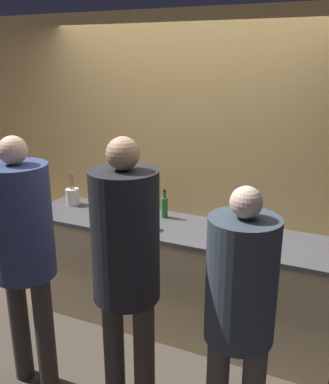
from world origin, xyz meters
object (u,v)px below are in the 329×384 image
object	(u,v)px
fruit_bowl	(122,214)
bottle_dark	(214,235)
person_center	(126,259)
bottle_green	(165,206)
utensil_crock	(72,196)
person_left	(23,240)
person_right	(240,303)
cup_white	(152,225)

from	to	relation	value
fruit_bowl	bottle_dark	world-z (taller)	bottle_dark
person_center	bottle_green	size ratio (longest dim) A/B	7.37
utensil_crock	person_center	bearing A→B (deg)	-43.08
person_left	utensil_crock	xyz separation A→B (m)	(-0.45, 1.14, -0.10)
person_left	bottle_green	xyz separation A→B (m)	(0.47, 1.19, -0.08)
bottle_green	bottle_dark	bearing A→B (deg)	-30.55
person_right	bottle_green	world-z (taller)	person_right
person_right	cup_white	xyz separation A→B (m)	(-0.95, 0.86, -0.03)
person_left	fruit_bowl	distance (m)	1.04
person_right	fruit_bowl	distance (m)	1.63
person_center	bottle_green	bearing A→B (deg)	104.10
bottle_green	cup_white	xyz separation A→B (m)	(0.02, -0.30, -0.06)
person_left	cup_white	world-z (taller)	person_left
person_center	person_right	world-z (taller)	person_center
fruit_bowl	bottle_green	size ratio (longest dim) A/B	1.10
bottle_dark	person_center	bearing A→B (deg)	-105.99
utensil_crock	bottle_green	bearing A→B (deg)	3.01
person_left	cup_white	size ratio (longest dim) A/B	20.56
bottle_green	bottle_dark	world-z (taller)	bottle_green
utensil_crock	bottle_dark	xyz separation A→B (m)	(1.47, -0.27, -0.02)
cup_white	person_left	bearing A→B (deg)	-118.73
person_left	bottle_green	distance (m)	1.28
utensil_crock	bottle_green	xyz separation A→B (m)	(0.92, 0.05, 0.02)
utensil_crock	person_left	bearing A→B (deg)	-68.49
person_center	cup_white	bearing A→B (deg)	107.24
person_left	bottle_green	bearing A→B (deg)	68.48
person_center	utensil_crock	xyz separation A→B (m)	(-1.22, 1.14, -0.12)
person_left	cup_white	distance (m)	1.03
bottle_dark	person_right	bearing A→B (deg)	-63.17
person_center	bottle_green	distance (m)	1.23
cup_white	fruit_bowl	bearing A→B (deg)	159.80
person_right	bottle_green	size ratio (longest dim) A/B	6.58
person_center	person_right	xyz separation A→B (m)	(0.67, 0.03, -0.13)
fruit_bowl	cup_white	xyz separation A→B (m)	(0.34, -0.13, 0.00)
person_left	person_center	world-z (taller)	person_center
cup_white	bottle_green	bearing A→B (deg)	94.15
bottle_dark	cup_white	distance (m)	0.53
utensil_crock	cup_white	bearing A→B (deg)	-14.70
bottle_dark	bottle_green	bearing A→B (deg)	149.45
person_right	cup_white	world-z (taller)	person_right
fruit_bowl	bottle_dark	xyz separation A→B (m)	(0.87, -0.15, 0.02)
utensil_crock	bottle_green	world-z (taller)	utensil_crock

